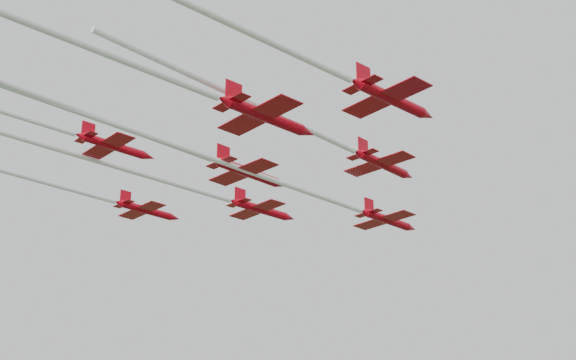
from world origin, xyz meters
The scene contains 7 objects.
jet_lead centered at (0.88, 5.85, 49.97)m, with size 17.13×61.33×2.69m.
jet_row2_left centered at (-14.40, -5.26, 51.52)m, with size 19.84×65.42×2.70m.
jet_row2_right centered at (8.46, -0.68, 52.48)m, with size 11.89×46.99×2.71m.
jet_row3_left centered at (-27.47, -15.60, 51.43)m, with size 18.53×67.14×2.45m.
jet_row3_mid centered at (-4.06, -15.28, 50.07)m, with size 14.70×55.27×2.78m.
jet_row3_right centered at (16.17, -14.97, 52.63)m, with size 15.87×48.04×2.95m.
jet_row4_right centered at (6.58, -23.78, 49.70)m, with size 15.75×48.35×2.93m.
Camera 1 is at (50.18, -71.68, 14.42)m, focal length 50.00 mm.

